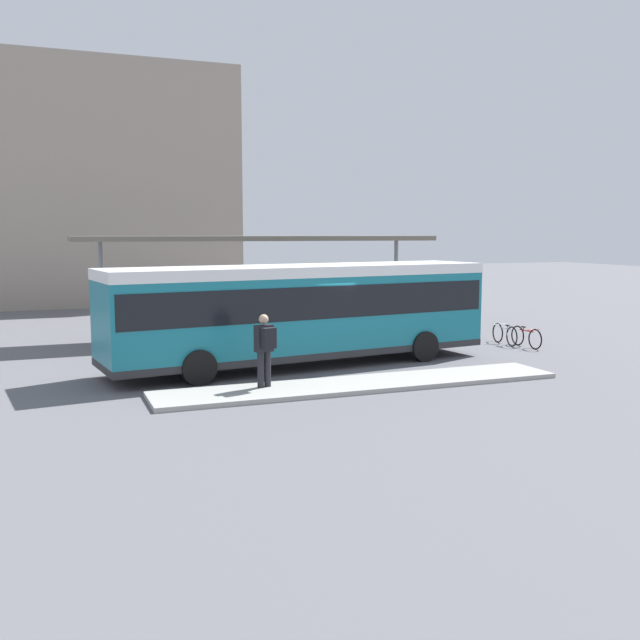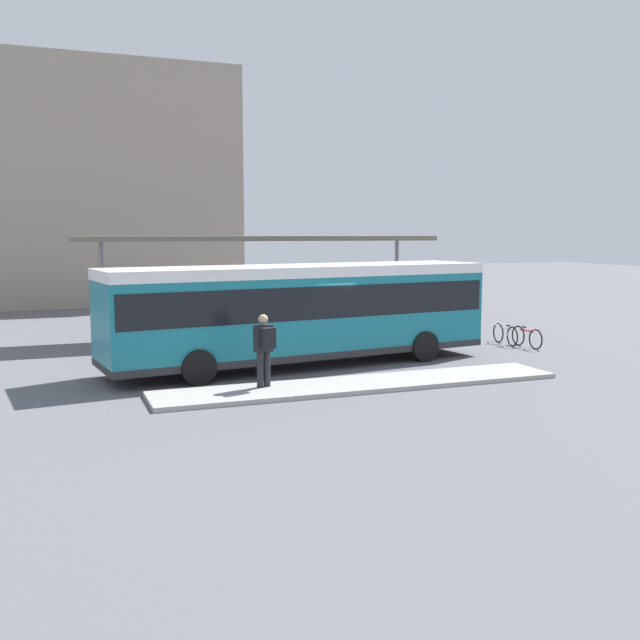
{
  "view_description": "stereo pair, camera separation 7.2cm",
  "coord_description": "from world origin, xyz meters",
  "px_view_note": "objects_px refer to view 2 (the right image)",
  "views": [
    {
      "loc": [
        -7.01,
        -19.58,
        3.88
      ],
      "look_at": [
        0.58,
        0.0,
        1.33
      ],
      "focal_mm": 40.0,
      "sensor_mm": 36.0,
      "label": 1
    },
    {
      "loc": [
        -6.94,
        -19.61,
        3.88
      ],
      "look_at": [
        0.58,
        0.0,
        1.33
      ],
      "focal_mm": 40.0,
      "sensor_mm": 36.0,
      "label": 2
    }
  ],
  "objects_px": {
    "bicycle_white": "(505,334)",
    "city_bus": "(302,307)",
    "bicycle_red": "(527,337)",
    "pedestrian_waiting": "(264,346)"
  },
  "relations": [
    {
      "from": "pedestrian_waiting",
      "to": "bicycle_white",
      "type": "relative_size",
      "value": 1.08
    },
    {
      "from": "city_bus",
      "to": "bicycle_red",
      "type": "height_order",
      "value": "city_bus"
    },
    {
      "from": "city_bus",
      "to": "bicycle_white",
      "type": "relative_size",
      "value": 7.1
    },
    {
      "from": "bicycle_red",
      "to": "bicycle_white",
      "type": "bearing_deg",
      "value": -159.66
    },
    {
      "from": "city_bus",
      "to": "bicycle_red",
      "type": "bearing_deg",
      "value": -4.68
    },
    {
      "from": "pedestrian_waiting",
      "to": "bicycle_white",
      "type": "distance_m",
      "value": 10.96
    },
    {
      "from": "bicycle_white",
      "to": "city_bus",
      "type": "bearing_deg",
      "value": 104.18
    },
    {
      "from": "bicycle_white",
      "to": "bicycle_red",
      "type": "bearing_deg",
      "value": -153.85
    },
    {
      "from": "city_bus",
      "to": "bicycle_red",
      "type": "distance_m",
      "value": 8.46
    },
    {
      "from": "city_bus",
      "to": "pedestrian_waiting",
      "type": "distance_m",
      "value": 3.7
    }
  ]
}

